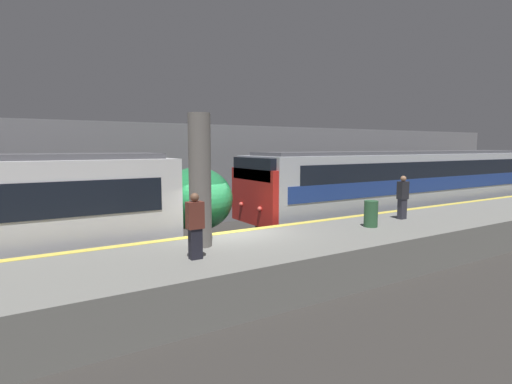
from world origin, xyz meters
The scene contains 8 objects.
ground_plane centered at (0.00, 0.00, 0.00)m, with size 120.00×120.00×0.00m, color #33302D.
platform centered at (0.00, -1.83, 0.57)m, with size 40.00×3.66×1.15m.
station_rear_barrier centered at (0.00, 6.77, 2.38)m, with size 50.00×0.15×4.76m.
support_pillar_near centered at (-1.53, -1.24, 2.85)m, with size 0.57×0.57×3.42m.
train_boxy centered at (11.09, 2.10, 1.81)m, with size 18.31×3.06×3.49m.
person_waiting centered at (6.18, -1.42, 1.95)m, with size 0.38×0.24×1.55m.
person_walking centered at (-2.13, -2.28, 1.94)m, with size 0.38×0.24×1.53m.
trash_bin centered at (4.15, -1.81, 1.56)m, with size 0.44×0.44×0.85m.
Camera 1 is at (-5.65, -10.66, 3.72)m, focal length 28.00 mm.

